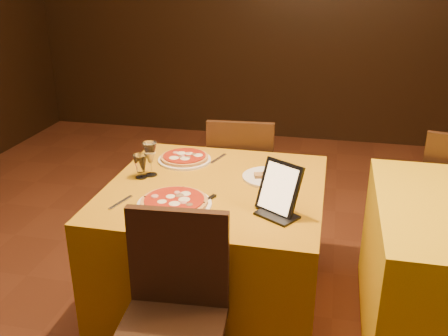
% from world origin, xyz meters
% --- Properties ---
extents(wall_back, '(6.00, 0.01, 2.80)m').
position_xyz_m(wall_back, '(0.00, 3.50, 1.40)').
color(wall_back, black).
rests_on(wall_back, floor).
extents(main_table, '(1.10, 1.10, 0.75)m').
position_xyz_m(main_table, '(-0.28, 0.41, 0.38)').
color(main_table, '#B0760B').
rests_on(main_table, floor).
extents(chair_main_near, '(0.41, 0.41, 0.91)m').
position_xyz_m(chair_main_near, '(-0.28, -0.38, 0.46)').
color(chair_main_near, black).
rests_on(chair_main_near, floor).
extents(chair_main_far, '(0.42, 0.42, 0.91)m').
position_xyz_m(chair_main_far, '(-0.28, 1.21, 0.46)').
color(chair_main_far, black).
rests_on(chair_main_far, floor).
extents(pizza_near, '(0.35, 0.35, 0.03)m').
position_xyz_m(pizza_near, '(-0.41, 0.15, 0.77)').
color(pizza_near, white).
rests_on(pizza_near, main_table).
extents(pizza_far, '(0.31, 0.31, 0.03)m').
position_xyz_m(pizza_far, '(-0.53, 0.71, 0.77)').
color(pizza_far, white).
rests_on(pizza_far, main_table).
extents(cutlet_dish, '(0.28, 0.28, 0.03)m').
position_xyz_m(cutlet_dish, '(-0.02, 0.57, 0.76)').
color(cutlet_dish, white).
rests_on(cutlet_dish, main_table).
extents(wine_glass, '(0.10, 0.10, 0.19)m').
position_xyz_m(wine_glass, '(-0.64, 0.47, 0.84)').
color(wine_glass, '#E4D081').
rests_on(wine_glass, main_table).
extents(water_glass, '(0.08, 0.08, 0.13)m').
position_xyz_m(water_glass, '(-0.69, 0.43, 0.81)').
color(water_glass, white).
rests_on(water_glass, main_table).
extents(tablet, '(0.23, 0.19, 0.24)m').
position_xyz_m(tablet, '(0.07, 0.19, 0.87)').
color(tablet, black).
rests_on(tablet, main_table).
extents(knife, '(0.10, 0.23, 0.01)m').
position_xyz_m(knife, '(-0.29, 0.16, 0.75)').
color(knife, silver).
rests_on(knife, main_table).
extents(fork_near, '(0.06, 0.16, 0.01)m').
position_xyz_m(fork_near, '(-0.67, 0.12, 0.75)').
color(fork_near, silver).
rests_on(fork_near, main_table).
extents(fork_far, '(0.07, 0.17, 0.01)m').
position_xyz_m(fork_far, '(-0.34, 0.78, 0.75)').
color(fork_far, silver).
rests_on(fork_far, main_table).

